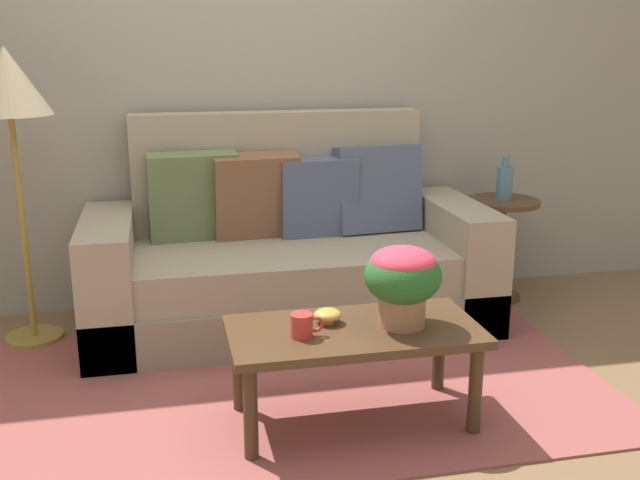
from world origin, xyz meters
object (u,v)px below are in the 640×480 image
(coffee_table, at_px, (354,341))
(coffee_mug, at_px, (303,325))
(potted_plant, at_px, (403,277))
(floor_lamp, at_px, (9,96))
(snack_bowl, at_px, (328,315))
(table_vase, at_px, (505,182))
(side_table, at_px, (501,231))
(couch, at_px, (288,259))

(coffee_table, height_order, coffee_mug, coffee_mug)
(potted_plant, height_order, coffee_mug, potted_plant)
(coffee_mug, bearing_deg, floor_lamp, 134.00)
(coffee_mug, height_order, snack_bowl, coffee_mug)
(snack_bowl, height_order, table_vase, table_vase)
(coffee_table, distance_m, coffee_mug, 0.24)
(side_table, height_order, table_vase, table_vase)
(potted_plant, relative_size, snack_bowl, 2.86)
(coffee_table, distance_m, table_vase, 1.79)
(side_table, distance_m, potted_plant, 1.65)
(coffee_table, height_order, snack_bowl, snack_bowl)
(coffee_table, relative_size, potted_plant, 3.09)
(coffee_table, bearing_deg, table_vase, 45.73)
(couch, height_order, snack_bowl, couch)
(potted_plant, bearing_deg, coffee_table, 175.31)
(side_table, relative_size, floor_lamp, 0.41)
(couch, height_order, potted_plant, couch)
(couch, distance_m, coffee_mug, 1.22)
(potted_plant, xyz_separation_m, table_vase, (1.04, 1.28, 0.10))
(potted_plant, bearing_deg, table_vase, 50.82)
(side_table, height_order, coffee_mug, side_table)
(couch, bearing_deg, coffee_table, -87.18)
(side_table, relative_size, table_vase, 2.42)
(couch, xyz_separation_m, side_table, (1.28, 0.10, 0.06))
(couch, distance_m, floor_lamp, 1.60)
(side_table, xyz_separation_m, snack_bowl, (-1.31, -1.19, 0.03))
(couch, relative_size, floor_lamp, 1.43)
(side_table, xyz_separation_m, potted_plant, (-1.03, -1.27, 0.19))
(coffee_table, relative_size, table_vase, 3.96)
(coffee_table, xyz_separation_m, table_vase, (1.23, 1.26, 0.35))
(side_table, bearing_deg, couch, -175.67)
(floor_lamp, xyz_separation_m, potted_plant, (1.57, -1.18, -0.63))
(coffee_mug, distance_m, snack_bowl, 0.17)
(potted_plant, distance_m, coffee_mug, 0.43)
(couch, height_order, coffee_table, couch)
(side_table, height_order, potted_plant, potted_plant)
(floor_lamp, xyz_separation_m, coffee_mug, (1.17, -1.21, -0.78))
(side_table, distance_m, snack_bowl, 1.77)
(potted_plant, bearing_deg, floor_lamp, 143.15)
(coffee_mug, bearing_deg, coffee_table, 12.58)
(couch, height_order, table_vase, couch)
(couch, bearing_deg, table_vase, 4.61)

